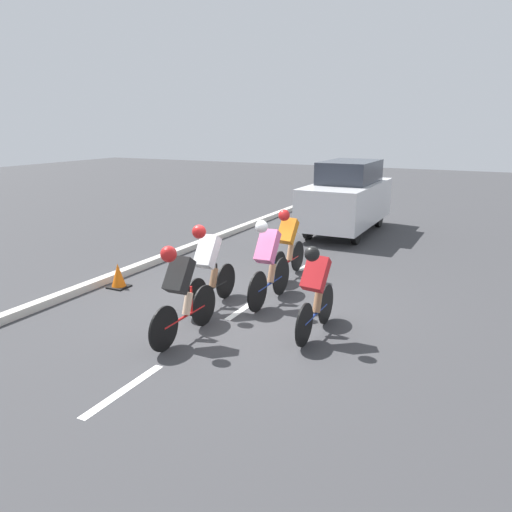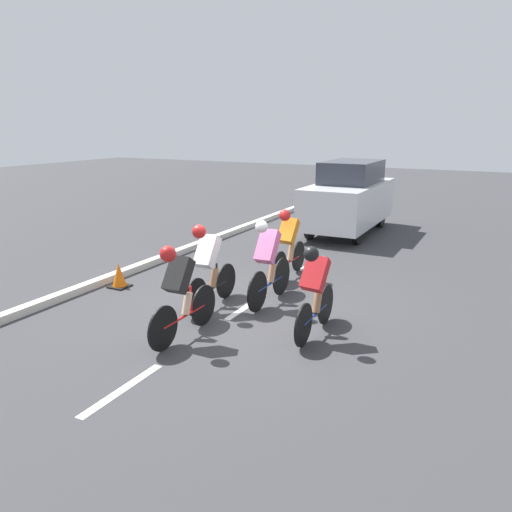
{
  "view_description": "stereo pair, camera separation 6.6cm",
  "coord_description": "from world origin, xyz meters",
  "px_view_note": "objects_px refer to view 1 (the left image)",
  "views": [
    {
      "loc": [
        -3.87,
        7.29,
        3.13
      ],
      "look_at": [
        -0.19,
        -0.04,
        0.95
      ],
      "focal_mm": 35.0,
      "sensor_mm": 36.0,
      "label": 1
    },
    {
      "loc": [
        -3.93,
        7.26,
        3.13
      ],
      "look_at": [
        -0.19,
        -0.04,
        0.95
      ],
      "focal_mm": 35.0,
      "sensor_mm": 36.0,
      "label": 2
    }
  ],
  "objects_px": {
    "cyclist_black": "(180,289)",
    "cyclist_white": "(208,263)",
    "cyclist_orange": "(288,241)",
    "traffic_cone": "(118,276)",
    "support_car": "(347,197)",
    "cyclist_pink": "(268,260)",
    "cyclist_red": "(315,288)"
  },
  "relations": [
    {
      "from": "cyclist_black",
      "to": "cyclist_white",
      "type": "relative_size",
      "value": 1.04
    },
    {
      "from": "cyclist_orange",
      "to": "traffic_cone",
      "type": "height_order",
      "value": "cyclist_orange"
    },
    {
      "from": "cyclist_orange",
      "to": "support_car",
      "type": "distance_m",
      "value": 4.97
    },
    {
      "from": "cyclist_black",
      "to": "cyclist_white",
      "type": "bearing_deg",
      "value": -75.46
    },
    {
      "from": "cyclist_white",
      "to": "traffic_cone",
      "type": "xyz_separation_m",
      "value": [
        2.18,
        -0.15,
        -0.58
      ]
    },
    {
      "from": "cyclist_white",
      "to": "support_car",
      "type": "bearing_deg",
      "value": -92.39
    },
    {
      "from": "cyclist_black",
      "to": "support_car",
      "type": "distance_m",
      "value": 8.51
    },
    {
      "from": "support_car",
      "to": "cyclist_black",
      "type": "bearing_deg",
      "value": 90.26
    },
    {
      "from": "cyclist_orange",
      "to": "traffic_cone",
      "type": "relative_size",
      "value": 3.38
    },
    {
      "from": "cyclist_pink",
      "to": "cyclist_white",
      "type": "height_order",
      "value": "cyclist_pink"
    },
    {
      "from": "cyclist_white",
      "to": "cyclist_red",
      "type": "bearing_deg",
      "value": 171.53
    },
    {
      "from": "cyclist_pink",
      "to": "cyclist_white",
      "type": "relative_size",
      "value": 1.04
    },
    {
      "from": "cyclist_white",
      "to": "traffic_cone",
      "type": "relative_size",
      "value": 3.36
    },
    {
      "from": "cyclist_black",
      "to": "traffic_cone",
      "type": "height_order",
      "value": "cyclist_black"
    },
    {
      "from": "support_car",
      "to": "traffic_cone",
      "type": "height_order",
      "value": "support_car"
    },
    {
      "from": "support_car",
      "to": "cyclist_pink",
      "type": "bearing_deg",
      "value": 94.67
    },
    {
      "from": "cyclist_red",
      "to": "cyclist_pink",
      "type": "bearing_deg",
      "value": -37.74
    },
    {
      "from": "cyclist_red",
      "to": "support_car",
      "type": "relative_size",
      "value": 0.39
    },
    {
      "from": "cyclist_white",
      "to": "support_car",
      "type": "xyz_separation_m",
      "value": [
        -0.3,
        -7.2,
        0.24
      ]
    },
    {
      "from": "cyclist_orange",
      "to": "cyclist_pink",
      "type": "bearing_deg",
      "value": 100.84
    },
    {
      "from": "cyclist_pink",
      "to": "cyclist_black",
      "type": "height_order",
      "value": "cyclist_pink"
    },
    {
      "from": "cyclist_pink",
      "to": "traffic_cone",
      "type": "bearing_deg",
      "value": 9.26
    },
    {
      "from": "cyclist_red",
      "to": "support_car",
      "type": "bearing_deg",
      "value": -76.75
    },
    {
      "from": "cyclist_black",
      "to": "cyclist_orange",
      "type": "distance_m",
      "value": 3.55
    },
    {
      "from": "cyclist_orange",
      "to": "cyclist_red",
      "type": "bearing_deg",
      "value": 121.1
    },
    {
      "from": "cyclist_pink",
      "to": "traffic_cone",
      "type": "height_order",
      "value": "cyclist_pink"
    },
    {
      "from": "cyclist_red",
      "to": "traffic_cone",
      "type": "height_order",
      "value": "cyclist_red"
    },
    {
      "from": "cyclist_white",
      "to": "cyclist_red",
      "type": "relative_size",
      "value": 1.03
    },
    {
      "from": "traffic_cone",
      "to": "cyclist_white",
      "type": "bearing_deg",
      "value": 175.99
    },
    {
      "from": "cyclist_white",
      "to": "cyclist_red",
      "type": "distance_m",
      "value": 2.09
    },
    {
      "from": "cyclist_black",
      "to": "cyclist_pink",
      "type": "bearing_deg",
      "value": -104.29
    },
    {
      "from": "cyclist_black",
      "to": "cyclist_orange",
      "type": "relative_size",
      "value": 1.03
    }
  ]
}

